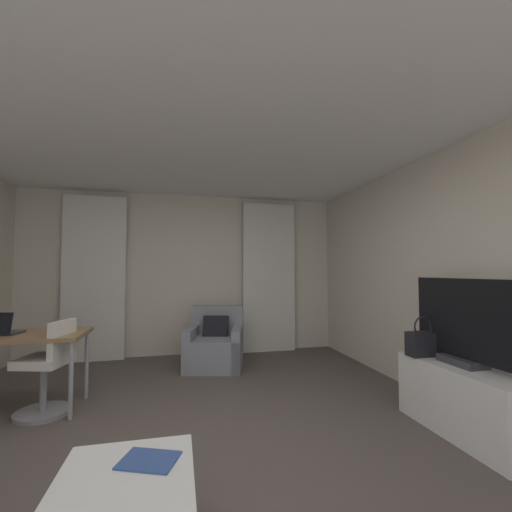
{
  "coord_description": "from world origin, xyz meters",
  "views": [
    {
      "loc": [
        -0.12,
        -2.57,
        1.35
      ],
      "look_at": [
        0.78,
        1.33,
        1.53
      ],
      "focal_mm": 23.31,
      "sensor_mm": 36.0,
      "label": 1
    }
  ],
  "objects": [
    {
      "name": "ground_plane",
      "position": [
        0.0,
        0.0,
        0.0
      ],
      "size": [
        12.0,
        12.0,
        0.0
      ],
      "primitive_type": "plane",
      "color": "#564C47"
    },
    {
      "name": "wall_window",
      "position": [
        0.0,
        3.03,
        1.3
      ],
      "size": [
        5.12,
        0.06,
        2.6
      ],
      "color": "beige",
      "rests_on": "ground"
    },
    {
      "name": "wall_right",
      "position": [
        2.53,
        0.0,
        1.3
      ],
      "size": [
        0.06,
        6.12,
        2.6
      ],
      "color": "beige",
      "rests_on": "ground"
    },
    {
      "name": "ceiling",
      "position": [
        0.0,
        0.0,
        2.63
      ],
      "size": [
        5.12,
        6.12,
        0.06
      ],
      "primitive_type": "cube",
      "color": "white",
      "rests_on": "wall_left"
    },
    {
      "name": "curtain_left_panel",
      "position": [
        -1.38,
        2.9,
        1.25
      ],
      "size": [
        0.9,
        0.06,
        2.5
      ],
      "color": "silver",
      "rests_on": "ground"
    },
    {
      "name": "curtain_right_panel",
      "position": [
        1.38,
        2.9,
        1.25
      ],
      "size": [
        0.9,
        0.06,
        2.5
      ],
      "color": "silver",
      "rests_on": "ground"
    },
    {
      "name": "armchair",
      "position": [
        0.39,
        2.19,
        0.28
      ],
      "size": [
        0.93,
        0.94,
        0.83
      ],
      "color": "gray",
      "rests_on": "ground"
    },
    {
      "name": "desk",
      "position": [
        -1.71,
        1.08,
        0.68
      ],
      "size": [
        1.38,
        0.63,
        0.75
      ],
      "color": "olive",
      "rests_on": "ground"
    },
    {
      "name": "desk_chair",
      "position": [
        -1.32,
        0.98,
        0.39
      ],
      "size": [
        0.49,
        0.49,
        0.88
      ],
      "color": "gray",
      "rests_on": "ground"
    },
    {
      "name": "magazine_open",
      "position": [
        -0.26,
        -0.76,
        0.39
      ],
      "size": [
        0.33,
        0.29,
        0.01
      ],
      "color": "#335193",
      "rests_on": "coffee_table"
    },
    {
      "name": "tv_console",
      "position": [
        2.21,
        -0.24,
        0.28
      ],
      "size": [
        0.47,
        1.11,
        0.56
      ],
      "color": "white",
      "rests_on": "ground"
    },
    {
      "name": "tv_flatscreen",
      "position": [
        2.21,
        -0.2,
        0.9
      ],
      "size": [
        0.2,
        0.96,
        0.73
      ],
      "color": "#333338",
      "rests_on": "tv_console"
    },
    {
      "name": "handbag_primary",
      "position": [
        2.11,
        0.12,
        0.68
      ],
      "size": [
        0.3,
        0.14,
        0.37
      ],
      "color": "black",
      "rests_on": "tv_console"
    }
  ]
}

